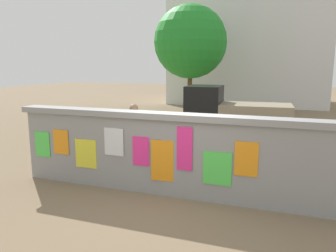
{
  "coord_description": "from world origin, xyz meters",
  "views": [
    {
      "loc": [
        1.96,
        -5.97,
        2.56
      ],
      "look_at": [
        -0.79,
        1.61,
        1.08
      ],
      "focal_mm": 35.34,
      "sensor_mm": 36.0,
      "label": 1
    }
  ],
  "objects_px": {
    "person_walking": "(134,129)",
    "auto_rickshaw_truck": "(232,113)",
    "motorcycle": "(298,158)",
    "bicycle_near": "(198,151)",
    "bicycle_far": "(142,136)",
    "tree_roadside": "(190,42)"
  },
  "relations": [
    {
      "from": "person_walking",
      "to": "motorcycle",
      "type": "bearing_deg",
      "value": 8.11
    },
    {
      "from": "person_walking",
      "to": "bicycle_far",
      "type": "bearing_deg",
      "value": 109.44
    },
    {
      "from": "auto_rickshaw_truck",
      "to": "motorcycle",
      "type": "xyz_separation_m",
      "value": [
        2.13,
        -3.69,
        -0.44
      ]
    },
    {
      "from": "bicycle_near",
      "to": "tree_roadside",
      "type": "distance_m",
      "value": 10.28
    },
    {
      "from": "motorcycle",
      "to": "bicycle_near",
      "type": "relative_size",
      "value": 1.1
    },
    {
      "from": "auto_rickshaw_truck",
      "to": "person_walking",
      "type": "relative_size",
      "value": 2.27
    },
    {
      "from": "motorcycle",
      "to": "person_walking",
      "type": "relative_size",
      "value": 1.16
    },
    {
      "from": "auto_rickshaw_truck",
      "to": "tree_roadside",
      "type": "height_order",
      "value": "tree_roadside"
    },
    {
      "from": "bicycle_near",
      "to": "bicycle_far",
      "type": "xyz_separation_m",
      "value": [
        -2.18,
        1.28,
        0.0
      ]
    },
    {
      "from": "bicycle_near",
      "to": "tree_roadside",
      "type": "height_order",
      "value": "tree_roadside"
    },
    {
      "from": "person_walking",
      "to": "auto_rickshaw_truck",
      "type": "bearing_deg",
      "value": 67.29
    },
    {
      "from": "bicycle_far",
      "to": "tree_roadside",
      "type": "bearing_deg",
      "value": 95.34
    },
    {
      "from": "auto_rickshaw_truck",
      "to": "tree_roadside",
      "type": "bearing_deg",
      "value": 119.5
    },
    {
      "from": "tree_roadside",
      "to": "motorcycle",
      "type": "bearing_deg",
      "value": -60.3
    },
    {
      "from": "tree_roadside",
      "to": "auto_rickshaw_truck",
      "type": "bearing_deg",
      "value": -60.5
    },
    {
      "from": "motorcycle",
      "to": "bicycle_near",
      "type": "bearing_deg",
      "value": 177.08
    },
    {
      "from": "auto_rickshaw_truck",
      "to": "bicycle_near",
      "type": "relative_size",
      "value": 2.16
    },
    {
      "from": "bicycle_far",
      "to": "person_walking",
      "type": "relative_size",
      "value": 1.05
    },
    {
      "from": "motorcycle",
      "to": "bicycle_far",
      "type": "distance_m",
      "value": 4.81
    },
    {
      "from": "motorcycle",
      "to": "bicycle_far",
      "type": "xyz_separation_m",
      "value": [
        -4.6,
        1.4,
        -0.1
      ]
    },
    {
      "from": "auto_rickshaw_truck",
      "to": "tree_roadside",
      "type": "relative_size",
      "value": 0.64
    },
    {
      "from": "bicycle_near",
      "to": "bicycle_far",
      "type": "distance_m",
      "value": 2.53
    }
  ]
}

